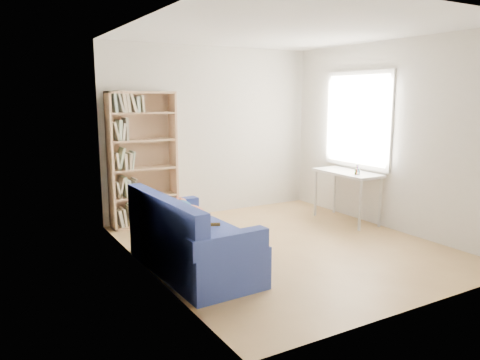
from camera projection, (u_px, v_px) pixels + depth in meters
The scene contains 6 objects.
ground at pixel (285, 246), 5.85m from camera, with size 4.00×4.00×0.00m, color #A67E4B.
room_shell at pixel (292, 114), 5.63m from camera, with size 3.54×4.04×2.62m.
sofa at pixel (190, 241), 4.99m from camera, with size 0.89×1.74×0.85m.
bookshelf at pixel (143, 165), 6.67m from camera, with size 0.96×0.30×1.91m.
desk at pixel (347, 177), 6.91m from camera, with size 0.49×1.06×0.75m.
pen_cup at pixel (357, 171), 6.62m from camera, with size 0.08×0.08×0.15m.
Camera 1 is at (-3.30, -4.57, 1.86)m, focal length 35.00 mm.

